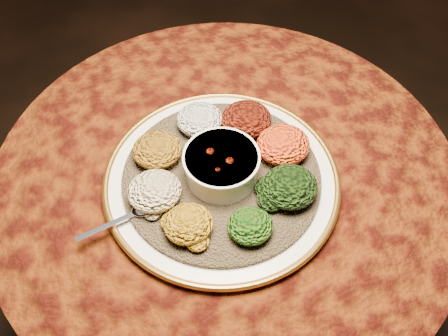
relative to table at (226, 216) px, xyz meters
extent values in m
plane|color=black|center=(0.00, 0.00, -0.55)|extent=(4.00, 4.00, 0.00)
cylinder|color=black|center=(0.00, 0.00, -0.53)|extent=(0.44, 0.44, 0.04)
cylinder|color=black|center=(0.00, 0.00, -0.21)|extent=(0.12, 0.12, 0.68)
cylinder|color=black|center=(0.00, 0.00, 0.15)|extent=(0.80, 0.80, 0.04)
cylinder|color=#4B1B06|center=(0.00, 0.00, 0.00)|extent=(0.93, 0.93, 0.34)
cylinder|color=#4B1B06|center=(0.00, 0.00, 0.17)|extent=(0.96, 0.96, 0.01)
cylinder|color=silver|center=(-0.02, -0.03, 0.19)|extent=(0.47, 0.47, 0.02)
torus|color=gold|center=(-0.02, -0.03, 0.20)|extent=(0.47, 0.47, 0.01)
cylinder|color=brown|center=(-0.02, -0.03, 0.20)|extent=(0.47, 0.47, 0.01)
cylinder|color=silver|center=(-0.02, -0.03, 0.24)|extent=(0.14, 0.14, 0.06)
cylinder|color=silver|center=(-0.02, -0.03, 0.27)|extent=(0.15, 0.15, 0.01)
cylinder|color=#661D05|center=(-0.02, -0.03, 0.26)|extent=(0.12, 0.12, 0.01)
ellipsoid|color=silver|center=(-0.18, -0.07, 0.21)|extent=(0.05, 0.03, 0.01)
cube|color=silver|center=(-0.25, -0.08, 0.21)|extent=(0.12, 0.04, 0.00)
ellipsoid|color=beige|center=(-0.03, 0.11, 0.23)|extent=(0.10, 0.09, 0.05)
ellipsoid|color=black|center=(0.07, 0.08, 0.23)|extent=(0.11, 0.10, 0.05)
ellipsoid|color=#AC6F0E|center=(0.12, -0.01, 0.23)|extent=(0.11, 0.10, 0.05)
ellipsoid|color=black|center=(0.09, -0.11, 0.23)|extent=(0.11, 0.10, 0.05)
ellipsoid|color=#993509|center=(0.00, -0.16, 0.23)|extent=(0.08, 0.08, 0.04)
ellipsoid|color=#BE7D10|center=(-0.11, -0.13, 0.23)|extent=(0.09, 0.09, 0.04)
ellipsoid|color=maroon|center=(-0.15, -0.05, 0.23)|extent=(0.10, 0.10, 0.05)
ellipsoid|color=#856010|center=(-0.13, 0.05, 0.23)|extent=(0.10, 0.09, 0.05)
camera|label=1|loc=(-0.17, -0.58, 1.00)|focal=40.00mm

